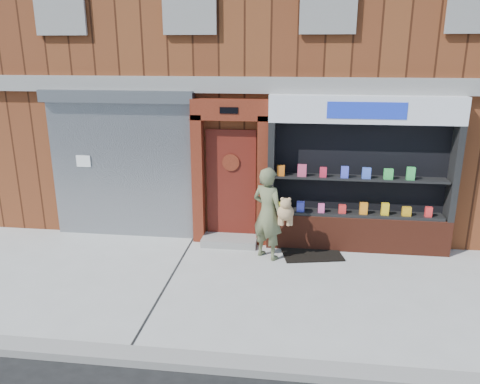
# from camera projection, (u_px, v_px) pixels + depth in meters

# --- Properties ---
(ground) EXTENTS (80.00, 80.00, 0.00)m
(ground) POSITION_uv_depth(u_px,v_px,m) (259.00, 286.00, 7.80)
(ground) COLOR #9E9E99
(ground) RESTS_ON ground
(curb) EXTENTS (60.00, 0.30, 0.12)m
(curb) POSITION_uv_depth(u_px,v_px,m) (244.00, 366.00, 5.74)
(curb) COLOR gray
(curb) RESTS_ON ground
(building) EXTENTS (12.00, 8.16, 8.00)m
(building) POSITION_uv_depth(u_px,v_px,m) (281.00, 41.00, 12.33)
(building) COLOR #602C16
(building) RESTS_ON ground
(shutter_bay) EXTENTS (3.10, 0.30, 3.04)m
(shutter_bay) POSITION_uv_depth(u_px,v_px,m) (121.00, 156.00, 9.49)
(shutter_bay) COLOR gray
(shutter_bay) RESTS_ON ground
(red_door_bay) EXTENTS (1.52, 0.58, 2.90)m
(red_door_bay) POSITION_uv_depth(u_px,v_px,m) (230.00, 173.00, 9.23)
(red_door_bay) COLOR #521A0E
(red_door_bay) RESTS_ON ground
(pharmacy_bay) EXTENTS (3.50, 0.41, 3.00)m
(pharmacy_bay) POSITION_uv_depth(u_px,v_px,m) (359.00, 182.00, 8.91)
(pharmacy_bay) COLOR #602516
(pharmacy_bay) RESTS_ON ground
(woman) EXTENTS (0.87, 0.70, 1.76)m
(woman) POSITION_uv_depth(u_px,v_px,m) (269.00, 213.00, 8.65)
(woman) COLOR #5D6341
(woman) RESTS_ON ground
(doormat) EXTENTS (1.25, 0.99, 0.03)m
(doormat) POSITION_uv_depth(u_px,v_px,m) (311.00, 253.00, 9.04)
(doormat) COLOR black
(doormat) RESTS_ON ground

